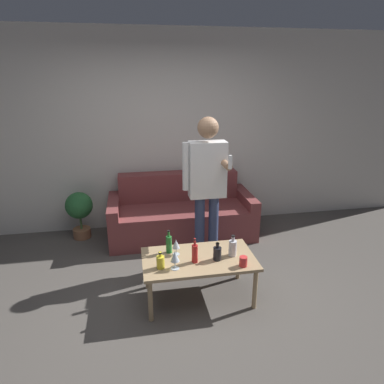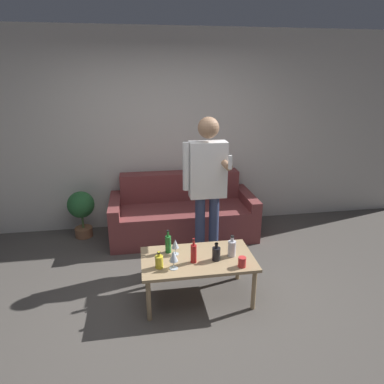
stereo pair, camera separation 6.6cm
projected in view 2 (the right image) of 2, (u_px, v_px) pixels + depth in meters
name	position (u px, v px, depth m)	size (l,w,h in m)	color
ground_plane	(181.00, 315.00, 3.18)	(16.00, 16.00, 0.00)	#514C47
wall_back	(160.00, 133.00, 4.72)	(8.00, 0.06, 2.70)	silver
couch	(183.00, 214.00, 4.71)	(1.94, 0.84, 0.82)	brown
coffee_table	(198.00, 262.00, 3.31)	(1.08, 0.61, 0.45)	tan
bottle_orange	(232.00, 248.00, 3.30)	(0.08, 0.08, 0.22)	silver
bottle_green	(216.00, 253.00, 3.23)	(0.08, 0.08, 0.18)	black
bottle_dark	(168.00, 244.00, 3.36)	(0.06, 0.06, 0.24)	#23752D
bottle_yellow	(194.00, 253.00, 3.19)	(0.06, 0.06, 0.25)	#B21E1E
bottle_red	(159.00, 261.00, 3.11)	(0.07, 0.07, 0.16)	yellow
wine_glass_near	(175.00, 244.00, 3.32)	(0.07, 0.07, 0.16)	silver
wine_glass_far	(173.00, 256.00, 3.07)	(0.08, 0.08, 0.18)	silver
cup_on_table	(242.00, 262.00, 3.13)	(0.07, 0.07, 0.10)	red
person_standing_front	(207.00, 180.00, 3.76)	(0.48, 0.43, 1.71)	navy
potted_plant	(81.00, 208.00, 4.59)	(0.36, 0.36, 0.65)	#936042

